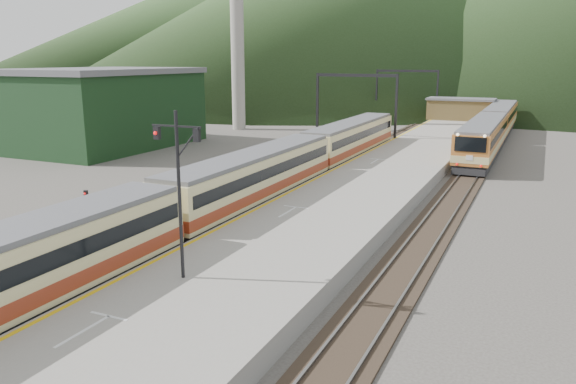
% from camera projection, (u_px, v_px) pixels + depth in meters
% --- Properties ---
extents(track_main, '(2.60, 200.00, 0.23)m').
position_uv_depth(track_main, '(333.00, 168.00, 50.06)').
color(track_main, black).
rests_on(track_main, ground).
extents(track_far, '(2.60, 200.00, 0.23)m').
position_uv_depth(track_far, '(282.00, 164.00, 52.08)').
color(track_far, black).
rests_on(track_far, ground).
extents(track_second, '(2.60, 200.00, 0.23)m').
position_uv_depth(track_second, '(466.00, 180.00, 45.41)').
color(track_second, black).
rests_on(track_second, ground).
extents(platform, '(8.00, 100.00, 1.00)m').
position_uv_depth(platform, '(389.00, 173.00, 45.93)').
color(platform, gray).
rests_on(platform, ground).
extents(gantry_near, '(9.55, 0.25, 8.00)m').
position_uv_depth(gantry_near, '(356.00, 95.00, 63.20)').
color(gantry_near, black).
rests_on(gantry_near, ground).
extents(gantry_far, '(9.55, 0.25, 8.00)m').
position_uv_depth(gantry_far, '(407.00, 86.00, 85.32)').
color(gantry_far, black).
rests_on(gantry_far, ground).
extents(warehouse, '(14.50, 20.50, 8.60)m').
position_uv_depth(warehouse, '(102.00, 108.00, 62.17)').
color(warehouse, black).
rests_on(warehouse, ground).
extents(smokestack, '(1.80, 1.80, 30.00)m').
position_uv_depth(smokestack, '(237.00, 17.00, 74.96)').
color(smokestack, '#9E998E').
rests_on(smokestack, ground).
extents(station_shed, '(9.40, 4.40, 3.10)m').
position_uv_depth(station_shed, '(461.00, 109.00, 80.83)').
color(station_shed, brown).
rests_on(station_shed, platform).
extents(hill_d, '(200.00, 200.00, 55.00)m').
position_uv_depth(hill_d, '(242.00, 20.00, 269.16)').
color(hill_d, '#2F4C21').
rests_on(hill_d, ground).
extents(main_train, '(2.87, 58.83, 3.50)m').
position_uv_depth(main_train, '(255.00, 179.00, 36.52)').
color(main_train, '#D8CB87').
rests_on(main_train, track_main).
extents(second_train, '(3.03, 41.25, 3.70)m').
position_uv_depth(second_train, '(493.00, 126.00, 63.96)').
color(second_train, '#BC6D2C').
rests_on(second_train, track_second).
extents(signal_mast, '(2.20, 0.23, 6.73)m').
position_uv_depth(signal_mast, '(179.00, 178.00, 21.78)').
color(signal_mast, black).
rests_on(signal_mast, platform).
extents(short_signal_a, '(0.25, 0.21, 2.27)m').
position_uv_depth(short_signal_a, '(20.00, 265.00, 22.76)').
color(short_signal_a, black).
rests_on(short_signal_a, ground).
extents(short_signal_b, '(0.24, 0.18, 2.27)m').
position_uv_depth(short_signal_b, '(248.00, 168.00, 42.97)').
color(short_signal_b, black).
rests_on(short_signal_b, ground).
extents(short_signal_c, '(0.25, 0.21, 2.27)m').
position_uv_depth(short_signal_c, '(87.00, 204.00, 32.32)').
color(short_signal_c, black).
rests_on(short_signal_c, ground).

